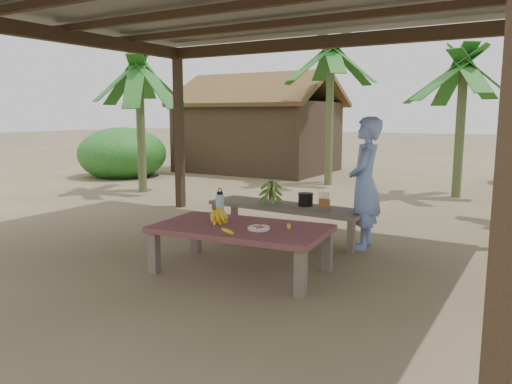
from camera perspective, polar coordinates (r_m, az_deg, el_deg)
The scene contains 17 objects.
ground at distance 5.75m, azimuth -1.44°, elevation -7.96°, with size 80.00×80.00×0.00m, color brown.
pavilion at distance 5.61m, azimuth -1.77°, elevation 20.33°, with size 6.60×5.60×2.95m.
work_table at distance 5.28m, azimuth -1.71°, elevation -4.59°, with size 1.89×1.18×0.50m.
bench at distance 6.76m, azimuth 3.50°, elevation -1.96°, with size 2.22×0.69×0.45m.
ripe_banana_bunch at distance 5.44m, azimuth -4.80°, elevation -2.58°, with size 0.29×0.25×0.17m, color yellow, non-canonical shape.
plate at distance 5.09m, azimuth 0.33°, elevation -4.16°, with size 0.23×0.23×0.04m.
loose_banana_front at distance 4.94m, azimuth -3.25°, elevation -4.51°, with size 0.04×0.18×0.04m, color yellow.
loose_banana_side at distance 5.15m, azimuth 3.78°, elevation -3.96°, with size 0.04×0.14×0.04m, color yellow.
water_flask at distance 5.69m, azimuth -4.14°, elevation -1.48°, with size 0.09×0.09×0.34m.
green_banana_stalk at distance 6.84m, azimuth 1.70°, elevation 0.05°, with size 0.29×0.29×0.33m, color #598C2D, non-canonical shape.
cooking_pot at distance 6.70m, azimuth 5.69°, elevation -0.89°, with size 0.19×0.19×0.16m, color black.
skewer_rack at distance 6.42m, azimuth 7.81°, elevation -1.02°, with size 0.18×0.08×0.24m, color #A57F47, non-canonical shape.
woman at distance 6.31m, azimuth 12.32°, elevation 0.97°, with size 0.60×0.39×1.64m, color #6D86CE.
hut at distance 14.69m, azimuth 0.36°, elevation 6.72°, with size 4.40×3.43×2.85m.
banana_plant_n at distance 10.76m, azimuth 22.62°, elevation 12.16°, with size 1.80×1.80×2.88m.
banana_plant_nw at distance 11.95m, azimuth 8.54°, elevation 14.70°, with size 1.80×1.80×3.39m.
banana_plant_w at distance 10.95m, azimuth -13.23°, elevation 12.55°, with size 1.80×1.80×2.89m.
Camera 1 is at (2.94, -4.65, 1.67)m, focal length 35.00 mm.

